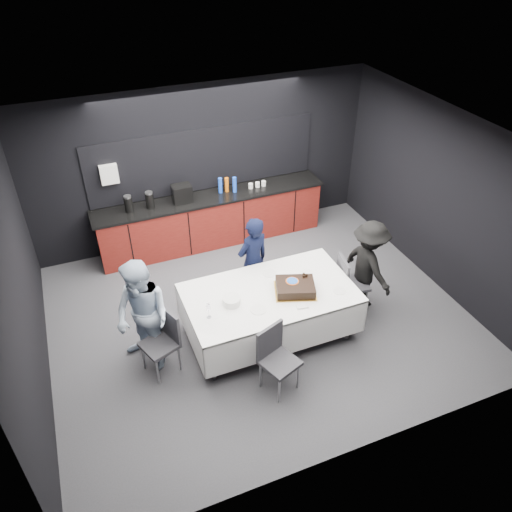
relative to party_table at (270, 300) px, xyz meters
The scene contains 18 objects.
ground 0.76m from the party_table, 90.00° to the left, with size 6.00×6.00×0.00m, color #404145.
room_shell 1.28m from the party_table, 90.00° to the left, with size 6.04×5.04×2.82m.
kitchenette 2.62m from the party_table, 90.35° to the left, with size 4.10×0.64×2.05m.
party_table is the anchor object (origin of this frame).
cake_assembly 0.40m from the party_table, 19.56° to the right, with size 0.67×0.61×0.17m.
plate_stack 0.60m from the party_table, behind, with size 0.24×0.24×0.10m, color white.
loose_plate_near 0.42m from the party_table, 135.75° to the right, with size 0.21×0.21×0.01m, color white.
loose_plate_right_a 0.69m from the party_table, 15.27° to the left, with size 0.19×0.19×0.01m, color white.
loose_plate_right_b 0.96m from the party_table, 20.91° to the right, with size 0.18×0.18×0.01m, color white.
loose_plate_far 0.43m from the party_table, 67.06° to the left, with size 0.20×0.20×0.01m, color white.
fork_pile 0.54m from the party_table, 58.07° to the right, with size 0.15×0.10×0.02m, color white.
champagne_flute 0.98m from the party_table, 169.37° to the right, with size 0.06×0.06×0.22m.
chair_left 1.52m from the party_table, behind, with size 0.54×0.54×0.92m.
chair_right 1.32m from the party_table, ahead, with size 0.49×0.49×0.92m.
chair_near 0.93m from the party_table, 108.74° to the right, with size 0.54×0.54×0.92m.
person_center 0.79m from the party_table, 85.13° to the left, with size 0.54×0.36×1.48m, color black.
person_left 1.72m from the party_table, behind, with size 0.79×0.62×1.63m, color #A7BAD3.
person_right 1.63m from the party_table, ahead, with size 0.93×0.54×1.44m, color black.
Camera 1 is at (-2.14, -5.18, 5.14)m, focal length 35.00 mm.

